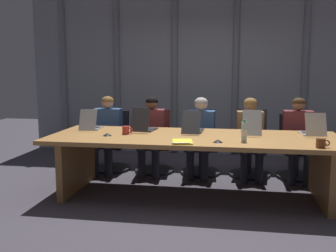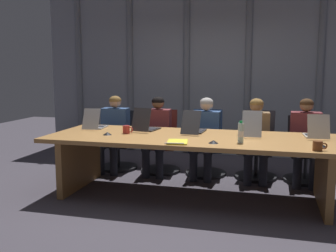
{
  "view_description": "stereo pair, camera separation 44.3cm",
  "coord_description": "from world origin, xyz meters",
  "px_view_note": "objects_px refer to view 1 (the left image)",
  "views": [
    {
      "loc": [
        0.45,
        -4.61,
        1.55
      ],
      "look_at": [
        -0.33,
        0.1,
        0.85
      ],
      "focal_mm": 41.29,
      "sensor_mm": 36.0,
      "label": 1
    },
    {
      "loc": [
        0.88,
        -4.52,
        1.55
      ],
      "look_at": [
        -0.33,
        0.1,
        0.85
      ],
      "focal_mm": 41.29,
      "sensor_mm": 36.0,
      "label": 2
    }
  ],
  "objects_px": {
    "person_left_end": "(107,130)",
    "water_bottle_primary": "(244,132)",
    "office_chair_left_end": "(112,148)",
    "conference_mic_right_side": "(107,134)",
    "coffee_mug_near": "(126,130)",
    "conference_mic_left_side": "(218,141)",
    "person_right_mid": "(250,133)",
    "person_right_end": "(298,134)",
    "office_chair_left_mid": "(155,149)",
    "coffee_mug_far": "(321,143)",
    "office_chair_right_end": "(297,154)",
    "conference_mic_middle": "(322,142)",
    "laptop_right_end": "(312,131)",
    "spiral_notepad": "(182,142)",
    "laptop_left_mid": "(144,126)",
    "laptop_center": "(193,128)",
    "office_chair_center": "(201,150)",
    "office_chair_right_mid": "(250,151)",
    "laptop_right_mid": "(251,129)",
    "person_center": "(200,132)",
    "laptop_left_end": "(91,126)",
    "person_left_mid": "(151,131)"
  },
  "relations": [
    {
      "from": "person_left_end",
      "to": "water_bottle_primary",
      "type": "bearing_deg",
      "value": 57.11
    },
    {
      "from": "office_chair_left_end",
      "to": "conference_mic_right_side",
      "type": "relative_size",
      "value": 8.22
    },
    {
      "from": "coffee_mug_near",
      "to": "conference_mic_left_side",
      "type": "relative_size",
      "value": 1.23
    },
    {
      "from": "office_chair_left_end",
      "to": "person_right_mid",
      "type": "xyz_separation_m",
      "value": [
        2.1,
        -0.16,
        0.31
      ]
    },
    {
      "from": "person_left_end",
      "to": "water_bottle_primary",
      "type": "height_order",
      "value": "person_left_end"
    },
    {
      "from": "person_right_mid",
      "to": "person_right_end",
      "type": "distance_m",
      "value": 0.66
    },
    {
      "from": "office_chair_left_mid",
      "to": "coffee_mug_far",
      "type": "height_order",
      "value": "office_chair_left_mid"
    },
    {
      "from": "office_chair_right_end",
      "to": "conference_mic_right_side",
      "type": "xyz_separation_m",
      "value": [
        -2.44,
        -1.24,
        0.43
      ]
    },
    {
      "from": "conference_mic_middle",
      "to": "conference_mic_right_side",
      "type": "height_order",
      "value": "same"
    },
    {
      "from": "laptop_right_end",
      "to": "conference_mic_right_side",
      "type": "relative_size",
      "value": 3.9
    },
    {
      "from": "laptop_right_end",
      "to": "person_left_end",
      "type": "height_order",
      "value": "person_left_end"
    },
    {
      "from": "conference_mic_left_side",
      "to": "spiral_notepad",
      "type": "height_order",
      "value": "conference_mic_left_side"
    },
    {
      "from": "laptop_left_mid",
      "to": "person_right_end",
      "type": "height_order",
      "value": "person_right_end"
    },
    {
      "from": "laptop_center",
      "to": "office_chair_left_end",
      "type": "bearing_deg",
      "value": 61.38
    },
    {
      "from": "office_chair_left_mid",
      "to": "office_chair_center",
      "type": "distance_m",
      "value": 0.7
    },
    {
      "from": "coffee_mug_near",
      "to": "conference_mic_middle",
      "type": "height_order",
      "value": "coffee_mug_near"
    },
    {
      "from": "office_chair_right_mid",
      "to": "person_left_end",
      "type": "distance_m",
      "value": 2.17
    },
    {
      "from": "water_bottle_primary",
      "to": "spiral_notepad",
      "type": "relative_size",
      "value": 0.72
    },
    {
      "from": "office_chair_left_mid",
      "to": "person_right_mid",
      "type": "distance_m",
      "value": 1.46
    },
    {
      "from": "water_bottle_primary",
      "to": "conference_mic_left_side",
      "type": "relative_size",
      "value": 2.21
    },
    {
      "from": "laptop_right_mid",
      "to": "laptop_right_end",
      "type": "relative_size",
      "value": 1.11
    },
    {
      "from": "conference_mic_right_side",
      "to": "spiral_notepad",
      "type": "height_order",
      "value": "conference_mic_right_side"
    },
    {
      "from": "office_chair_left_end",
      "to": "coffee_mug_near",
      "type": "xyz_separation_m",
      "value": [
        0.54,
        -1.08,
        0.46
      ]
    },
    {
      "from": "person_center",
      "to": "office_chair_center",
      "type": "bearing_deg",
      "value": -177.48
    },
    {
      "from": "office_chair_left_end",
      "to": "laptop_right_end",
      "type": "bearing_deg",
      "value": 78.57
    },
    {
      "from": "office_chair_left_mid",
      "to": "conference_mic_left_side",
      "type": "xyz_separation_m",
      "value": [
        1.01,
        -1.47,
        0.42
      ]
    },
    {
      "from": "water_bottle_primary",
      "to": "person_left_end",
      "type": "bearing_deg",
      "value": 149.04
    },
    {
      "from": "laptop_left_end",
      "to": "office_chair_right_end",
      "type": "distance_m",
      "value": 2.96
    },
    {
      "from": "person_left_mid",
      "to": "person_center",
      "type": "relative_size",
      "value": 1.0
    },
    {
      "from": "conference_mic_middle",
      "to": "spiral_notepad",
      "type": "height_order",
      "value": "conference_mic_middle"
    },
    {
      "from": "office_chair_right_end",
      "to": "office_chair_center",
      "type": "bearing_deg",
      "value": -98.6
    },
    {
      "from": "coffee_mug_near",
      "to": "conference_mic_middle",
      "type": "xyz_separation_m",
      "value": [
        2.27,
        -0.29,
        -0.03
      ]
    },
    {
      "from": "person_right_end",
      "to": "conference_mic_left_side",
      "type": "relative_size",
      "value": 10.55
    },
    {
      "from": "office_chair_left_mid",
      "to": "water_bottle_primary",
      "type": "relative_size",
      "value": 3.83
    },
    {
      "from": "coffee_mug_far",
      "to": "laptop_left_mid",
      "type": "bearing_deg",
      "value": 159.36
    },
    {
      "from": "office_chair_left_mid",
      "to": "coffee_mug_near",
      "type": "xyz_separation_m",
      "value": [
        -0.15,
        -1.08,
        0.45
      ]
    },
    {
      "from": "office_chair_center",
      "to": "laptop_center",
      "type": "bearing_deg",
      "value": -6.4
    },
    {
      "from": "person_left_end",
      "to": "water_bottle_primary",
      "type": "relative_size",
      "value": 4.72
    },
    {
      "from": "person_right_end",
      "to": "person_center",
      "type": "bearing_deg",
      "value": -88.9
    },
    {
      "from": "person_left_end",
      "to": "spiral_notepad",
      "type": "bearing_deg",
      "value": 42.11
    },
    {
      "from": "laptop_left_mid",
      "to": "coffee_mug_far",
      "type": "bearing_deg",
      "value": -103.24
    },
    {
      "from": "laptop_left_end",
      "to": "coffee_mug_far",
      "type": "relative_size",
      "value": 3.2
    },
    {
      "from": "office_chair_right_end",
      "to": "office_chair_left_end",
      "type": "bearing_deg",
      "value": -98.41
    },
    {
      "from": "office_chair_left_mid",
      "to": "person_right_end",
      "type": "relative_size",
      "value": 0.8
    },
    {
      "from": "office_chair_left_mid",
      "to": "person_right_end",
      "type": "distance_m",
      "value": 2.1
    },
    {
      "from": "laptop_center",
      "to": "office_chair_left_end",
      "type": "xyz_separation_m",
      "value": [
        -1.35,
        0.82,
        -0.47
      ]
    },
    {
      "from": "office_chair_center",
      "to": "water_bottle_primary",
      "type": "distance_m",
      "value": 1.57
    },
    {
      "from": "person_left_mid",
      "to": "conference_mic_right_side",
      "type": "distance_m",
      "value": 1.14
    },
    {
      "from": "office_chair_center",
      "to": "conference_mic_right_side",
      "type": "bearing_deg",
      "value": -43.82
    },
    {
      "from": "office_chair_center",
      "to": "conference_mic_middle",
      "type": "distance_m",
      "value": 2.02
    }
  ]
}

